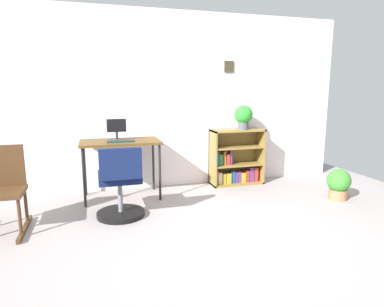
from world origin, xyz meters
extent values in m
plane|color=gray|center=(0.00, 0.00, 0.00)|extent=(6.24, 6.24, 0.00)
cube|color=silver|center=(0.00, 2.15, 1.21)|extent=(5.20, 0.10, 2.41)
cube|color=#33301E|center=(0.88, 2.09, 1.69)|extent=(0.14, 0.02, 0.16)
cube|color=brown|center=(-0.71, 1.73, 0.72)|extent=(0.98, 0.55, 0.03)
cylinder|color=black|center=(-1.15, 1.49, 0.35)|extent=(0.03, 0.03, 0.71)
cylinder|color=black|center=(-0.26, 1.49, 0.35)|extent=(0.03, 0.03, 0.71)
cylinder|color=black|center=(-1.15, 1.96, 0.35)|extent=(0.03, 0.03, 0.71)
cylinder|color=black|center=(-0.26, 1.96, 0.35)|extent=(0.03, 0.03, 0.71)
cylinder|color=#262628|center=(-0.74, 1.79, 0.74)|extent=(0.18, 0.18, 0.01)
cylinder|color=#262628|center=(-0.74, 1.79, 0.80)|extent=(0.03, 0.03, 0.09)
cube|color=black|center=(-0.74, 1.78, 0.92)|extent=(0.24, 0.02, 0.16)
cube|color=#1B2F2F|center=(-0.71, 1.62, 0.75)|extent=(0.32, 0.12, 0.02)
cylinder|color=black|center=(-0.78, 1.08, 0.03)|extent=(0.52, 0.52, 0.05)
cylinder|color=slate|center=(-0.78, 1.08, 0.23)|extent=(0.05, 0.05, 0.35)
cube|color=#101B40|center=(-0.78, 1.08, 0.44)|extent=(0.44, 0.44, 0.08)
cube|color=#101B40|center=(-0.78, 0.83, 0.64)|extent=(0.42, 0.07, 0.31)
cube|color=#472D18|center=(-1.72, 0.95, 0.02)|extent=(0.04, 0.64, 0.04)
cylinder|color=#472D18|center=(-1.72, 0.79, 0.21)|extent=(0.03, 0.03, 0.34)
cylinder|color=#472D18|center=(-1.72, 1.11, 0.21)|extent=(0.03, 0.03, 0.34)
cube|color=#472D18|center=(-1.90, 0.95, 0.40)|extent=(0.42, 0.40, 0.04)
cube|color=#472D18|center=(-1.90, 1.13, 0.63)|extent=(0.40, 0.04, 0.41)
cube|color=olive|center=(0.59, 1.92, 0.40)|extent=(0.02, 0.30, 0.80)
cube|color=olive|center=(1.33, 1.92, 0.40)|extent=(0.02, 0.30, 0.80)
cube|color=olive|center=(0.96, 1.92, 0.79)|extent=(0.77, 0.30, 0.02)
cube|color=olive|center=(0.96, 1.92, 0.01)|extent=(0.77, 0.30, 0.02)
cube|color=olive|center=(0.96, 2.06, 0.40)|extent=(0.77, 0.02, 0.80)
cube|color=olive|center=(0.96, 1.92, 0.29)|extent=(0.72, 0.28, 0.02)
cube|color=olive|center=(0.96, 1.92, 0.54)|extent=(0.72, 0.28, 0.02)
cube|color=#99591E|center=(0.63, 1.91, 0.13)|extent=(0.04, 0.12, 0.20)
cube|color=beige|center=(0.69, 1.91, 0.11)|extent=(0.06, 0.11, 0.17)
cube|color=#B79323|center=(0.75, 1.91, 0.10)|extent=(0.05, 0.10, 0.14)
cube|color=#B79323|center=(0.82, 1.91, 0.10)|extent=(0.07, 0.13, 0.15)
cube|color=#1E478C|center=(0.89, 1.91, 0.11)|extent=(0.07, 0.09, 0.17)
cube|color=#593372|center=(0.95, 1.91, 0.10)|extent=(0.03, 0.10, 0.16)
cube|color=#593372|center=(1.00, 1.91, 0.11)|extent=(0.05, 0.09, 0.16)
cube|color=#B79323|center=(1.05, 1.91, 0.10)|extent=(0.06, 0.13, 0.14)
cube|color=#B22D28|center=(1.12, 1.91, 0.11)|extent=(0.05, 0.12, 0.17)
cube|color=#593372|center=(1.18, 1.91, 0.13)|extent=(0.06, 0.11, 0.21)
cube|color=#B22D28|center=(1.26, 1.91, 0.13)|extent=(0.06, 0.12, 0.20)
cube|color=#1E478C|center=(0.64, 1.91, 0.40)|extent=(0.05, 0.13, 0.19)
cube|color=#237238|center=(0.70, 1.91, 0.38)|extent=(0.06, 0.10, 0.16)
cube|color=#99591E|center=(0.76, 1.91, 0.40)|extent=(0.04, 0.09, 0.19)
cube|color=#B22D28|center=(0.81, 1.91, 0.38)|extent=(0.04, 0.11, 0.16)
cube|color=#593372|center=(0.85, 1.91, 0.40)|extent=(0.03, 0.09, 0.20)
cylinder|color=#474C51|center=(1.04, 1.90, 0.86)|extent=(0.15, 0.15, 0.11)
sphere|color=#288E29|center=(1.04, 1.90, 1.02)|extent=(0.26, 0.26, 0.26)
cylinder|color=#9E6642|center=(1.90, 0.89, 0.06)|extent=(0.22, 0.22, 0.13)
sphere|color=#35832B|center=(1.90, 0.89, 0.24)|extent=(0.29, 0.29, 0.29)
camera|label=1|loc=(-1.01, -2.48, 1.37)|focal=31.39mm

